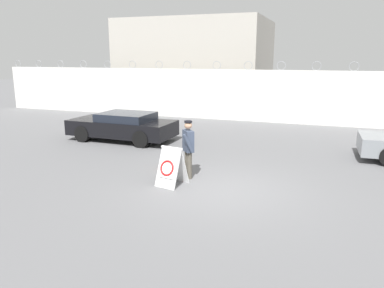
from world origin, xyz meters
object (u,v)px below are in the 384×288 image
at_px(barricade_sign, 171,167).
at_px(security_guard, 188,147).
at_px(traffic_cone_near, 168,157).
at_px(parked_car_front_coupe, 123,126).

xyz_separation_m(barricade_sign, security_guard, (0.22, 0.77, 0.41)).
height_order(barricade_sign, traffic_cone_near, barricade_sign).
distance_m(security_guard, traffic_cone_near, 1.37).
distance_m(security_guard, parked_car_front_coupe, 5.81).
distance_m(traffic_cone_near, parked_car_front_coupe, 4.57).
distance_m(barricade_sign, security_guard, 0.90).
bearing_deg(parked_car_front_coupe, barricade_sign, 133.92).
bearing_deg(traffic_cone_near, barricade_sign, -63.78).
relative_size(barricade_sign, security_guard, 0.64).
height_order(barricade_sign, parked_car_front_coupe, parked_car_front_coupe).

